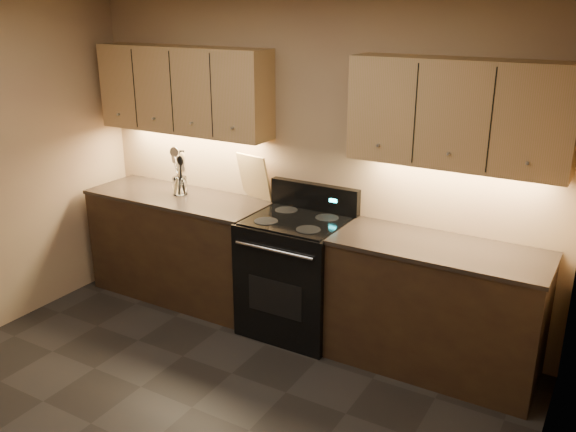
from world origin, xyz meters
name	(u,v)px	position (x,y,z in m)	size (l,w,h in m)	color
wall_back	(308,162)	(0.00, 2.00, 1.30)	(4.00, 0.04, 2.60)	tan
wall_right	(531,347)	(2.00, 0.00, 1.30)	(0.04, 4.00, 2.60)	tan
counter_left	(181,246)	(-1.10, 1.70, 0.47)	(1.62, 0.62, 0.93)	black
counter_right	(435,308)	(1.18, 1.70, 0.47)	(1.46, 0.62, 0.93)	black
stove	(297,274)	(0.08, 1.68, 0.48)	(0.76, 0.68, 1.14)	black
upper_cab_left	(183,90)	(-1.10, 1.85, 1.80)	(1.60, 0.30, 0.70)	tan
upper_cab_right	(459,114)	(1.18, 1.85, 1.80)	(1.44, 0.30, 0.70)	tan
outlet_plate	(181,163)	(-1.30, 1.99, 1.12)	(0.09, 0.01, 0.12)	#B2B5BA
utensil_crock	(180,186)	(-1.10, 1.73, 1.00)	(0.15, 0.15, 0.15)	white
cutting_board	(254,177)	(-0.48, 1.95, 1.12)	(0.31, 0.02, 0.39)	tan
wooden_spoon	(176,173)	(-1.13, 1.73, 1.12)	(0.06, 0.06, 0.34)	tan
black_spoon	(181,173)	(-1.10, 1.76, 1.11)	(0.06, 0.06, 0.33)	black
black_turner	(178,172)	(-1.09, 1.71, 1.14)	(0.08, 0.08, 0.38)	black
steel_spatula	(181,174)	(-1.08, 1.74, 1.11)	(0.08, 0.08, 0.33)	silver
steel_skimmer	(181,172)	(-1.08, 1.73, 1.13)	(0.09, 0.09, 0.37)	silver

